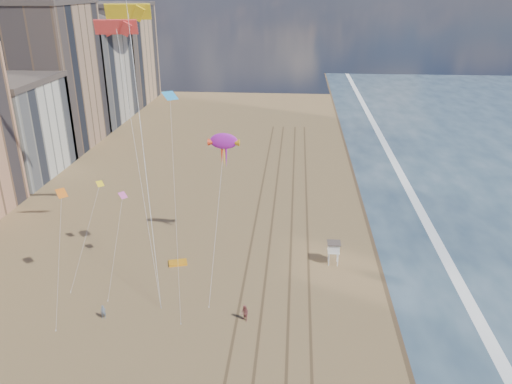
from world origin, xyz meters
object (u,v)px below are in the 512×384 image
show_kite (224,142)px  kite_flyer_b (245,313)px  lifeguard_stand (334,247)px  grounded_kite (178,263)px  kite_flyer_a (103,312)px

show_kite → kite_flyer_b: size_ratio=10.48×
lifeguard_stand → grounded_kite: bearing=-175.2°
kite_flyer_b → show_kite: bearing=148.7°
show_kite → kite_flyer_a: size_ratio=12.56×
kite_flyer_a → kite_flyer_b: (14.32, 0.75, 0.15)m
lifeguard_stand → kite_flyer_a: size_ratio=1.94×
lifeguard_stand → show_kite: show_kite is taller
lifeguard_stand → kite_flyer_a: 27.05m
lifeguard_stand → grounded_kite: 18.93m
grounded_kite → show_kite: show_kite is taller
kite_flyer_a → kite_flyer_b: size_ratio=0.83×
grounded_kite → show_kite: bearing=23.4°
grounded_kite → kite_flyer_b: bearing=-65.3°
lifeguard_stand → kite_flyer_a: lifeguard_stand is taller
show_kite → grounded_kite: bearing=-139.8°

